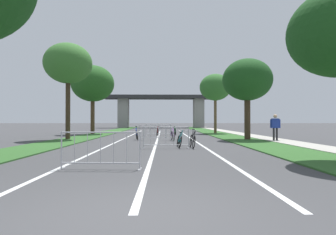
{
  "coord_description": "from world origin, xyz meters",
  "views": [
    {
      "loc": [
        0.43,
        -4.11,
        1.36
      ],
      "look_at": [
        0.75,
        15.94,
        1.57
      ],
      "focal_mm": 30.75,
      "sensor_mm": 36.0,
      "label": 1
    }
  ],
  "objects_px": {
    "crowd_barrier_second": "(166,138)",
    "bicycle_purple_4": "(173,135)",
    "crowd_barrier_fourth": "(158,130)",
    "pedestrian_pushing_bike": "(275,125)",
    "tree_left_oak_near": "(93,84)",
    "bicycle_blue_0": "(137,135)",
    "tree_right_pine_far": "(215,88)",
    "bicycle_green_2": "(175,131)",
    "bicycle_black_5": "(193,140)",
    "bicycle_teal_1": "(179,141)",
    "tree_left_maple_mid": "(68,64)",
    "bicycle_red_3": "(158,131)",
    "tree_right_pine_near": "(247,80)",
    "crowd_barrier_third": "(155,133)",
    "crowd_barrier_nearest": "(100,151)"
  },
  "relations": [
    {
      "from": "tree_right_pine_near",
      "to": "crowd_barrier_third",
      "type": "xyz_separation_m",
      "value": [
        -6.46,
        -0.14,
        -3.67
      ]
    },
    {
      "from": "tree_right_pine_near",
      "to": "bicycle_green_2",
      "type": "distance_m",
      "value": 8.79
    },
    {
      "from": "bicycle_red_3",
      "to": "bicycle_teal_1",
      "type": "bearing_deg",
      "value": 100.28
    },
    {
      "from": "tree_right_pine_near",
      "to": "pedestrian_pushing_bike",
      "type": "distance_m",
      "value": 3.73
    },
    {
      "from": "crowd_barrier_nearest",
      "to": "pedestrian_pushing_bike",
      "type": "height_order",
      "value": "pedestrian_pushing_bike"
    },
    {
      "from": "bicycle_purple_4",
      "to": "bicycle_teal_1",
      "type": "bearing_deg",
      "value": -94.86
    },
    {
      "from": "bicycle_purple_4",
      "to": "pedestrian_pushing_bike",
      "type": "bearing_deg",
      "value": -14.1
    },
    {
      "from": "tree_left_oak_near",
      "to": "crowd_barrier_third",
      "type": "xyz_separation_m",
      "value": [
        6.43,
        -8.63,
        -4.49
      ]
    },
    {
      "from": "tree_right_pine_far",
      "to": "pedestrian_pushing_bike",
      "type": "bearing_deg",
      "value": -80.77
    },
    {
      "from": "crowd_barrier_second",
      "to": "bicycle_green_2",
      "type": "xyz_separation_m",
      "value": [
        0.94,
        12.37,
        -0.15
      ]
    },
    {
      "from": "crowd_barrier_fourth",
      "to": "bicycle_teal_1",
      "type": "relative_size",
      "value": 1.42
    },
    {
      "from": "tree_right_pine_far",
      "to": "crowd_barrier_second",
      "type": "relative_size",
      "value": 2.75
    },
    {
      "from": "tree_right_pine_near",
      "to": "bicycle_purple_4",
      "type": "xyz_separation_m",
      "value": [
        -5.25,
        -0.69,
        -3.82
      ]
    },
    {
      "from": "bicycle_black_5",
      "to": "crowd_barrier_second",
      "type": "bearing_deg",
      "value": 13.07
    },
    {
      "from": "bicycle_green_2",
      "to": "bicycle_black_5",
      "type": "bearing_deg",
      "value": -81.26
    },
    {
      "from": "tree_left_maple_mid",
      "to": "pedestrian_pushing_bike",
      "type": "xyz_separation_m",
      "value": [
        14.05,
        -2.03,
        -4.32
      ]
    },
    {
      "from": "crowd_barrier_nearest",
      "to": "bicycle_black_5",
      "type": "distance_m",
      "value": 7.07
    },
    {
      "from": "crowd_barrier_third",
      "to": "bicycle_purple_4",
      "type": "bearing_deg",
      "value": -24.42
    },
    {
      "from": "crowd_barrier_third",
      "to": "bicycle_green_2",
      "type": "distance_m",
      "value": 6.63
    },
    {
      "from": "bicycle_green_2",
      "to": "bicycle_black_5",
      "type": "relative_size",
      "value": 1.02
    },
    {
      "from": "tree_right_pine_far",
      "to": "bicycle_blue_0",
      "type": "xyz_separation_m",
      "value": [
        -7.3,
        -9.44,
        -4.45
      ]
    },
    {
      "from": "crowd_barrier_second",
      "to": "bicycle_purple_4",
      "type": "distance_m",
      "value": 5.42
    },
    {
      "from": "tree_right_pine_near",
      "to": "crowd_barrier_nearest",
      "type": "bearing_deg",
      "value": -122.39
    },
    {
      "from": "crowd_barrier_nearest",
      "to": "pedestrian_pushing_bike",
      "type": "distance_m",
      "value": 13.85
    },
    {
      "from": "bicycle_blue_0",
      "to": "bicycle_purple_4",
      "type": "xyz_separation_m",
      "value": [
        2.52,
        -1.07,
        0.0
      ]
    },
    {
      "from": "crowd_barrier_fourth",
      "to": "pedestrian_pushing_bike",
      "type": "bearing_deg",
      "value": -43.46
    },
    {
      "from": "tree_left_oak_near",
      "to": "bicycle_blue_0",
      "type": "distance_m",
      "value": 10.65
    },
    {
      "from": "crowd_barrier_second",
      "to": "bicycle_green_2",
      "type": "height_order",
      "value": "crowd_barrier_second"
    },
    {
      "from": "tree_left_oak_near",
      "to": "bicycle_purple_4",
      "type": "height_order",
      "value": "tree_left_oak_near"
    },
    {
      "from": "crowd_barrier_second",
      "to": "bicycle_teal_1",
      "type": "xyz_separation_m",
      "value": [
        0.68,
        0.57,
        -0.18
      ]
    },
    {
      "from": "tree_left_maple_mid",
      "to": "tree_right_pine_near",
      "type": "xyz_separation_m",
      "value": [
        12.68,
        -0.51,
        -1.21
      ]
    },
    {
      "from": "tree_left_oak_near",
      "to": "bicycle_red_3",
      "type": "height_order",
      "value": "tree_left_oak_near"
    },
    {
      "from": "bicycle_teal_1",
      "to": "pedestrian_pushing_bike",
      "type": "bearing_deg",
      "value": -151.2
    },
    {
      "from": "bicycle_blue_0",
      "to": "bicycle_purple_4",
      "type": "distance_m",
      "value": 2.74
    },
    {
      "from": "tree_left_maple_mid",
      "to": "bicycle_blue_0",
      "type": "height_order",
      "value": "tree_left_maple_mid"
    },
    {
      "from": "tree_right_pine_near",
      "to": "crowd_barrier_fourth",
      "type": "height_order",
      "value": "tree_right_pine_near"
    },
    {
      "from": "crowd_barrier_nearest",
      "to": "bicycle_purple_4",
      "type": "bearing_deg",
      "value": 78.15
    },
    {
      "from": "bicycle_black_5",
      "to": "crowd_barrier_fourth",
      "type": "bearing_deg",
      "value": -82.78
    },
    {
      "from": "bicycle_teal_1",
      "to": "pedestrian_pushing_bike",
      "type": "distance_m",
      "value": 7.62
    },
    {
      "from": "bicycle_blue_0",
      "to": "tree_right_pine_near",
      "type": "bearing_deg",
      "value": -11.45
    },
    {
      "from": "crowd_barrier_fourth",
      "to": "tree_right_pine_near",
      "type": "bearing_deg",
      "value": -42.39
    },
    {
      "from": "tree_right_pine_far",
      "to": "pedestrian_pushing_bike",
      "type": "distance_m",
      "value": 12.08
    },
    {
      "from": "tree_right_pine_near",
      "to": "pedestrian_pushing_bike",
      "type": "xyz_separation_m",
      "value": [
        1.37,
        -1.52,
        -3.11
      ]
    },
    {
      "from": "crowd_barrier_third",
      "to": "tree_right_pine_near",
      "type": "bearing_deg",
      "value": 1.25
    },
    {
      "from": "bicycle_blue_0",
      "to": "bicycle_teal_1",
      "type": "distance_m",
      "value": 6.49
    },
    {
      "from": "bicycle_purple_4",
      "to": "crowd_barrier_nearest",
      "type": "bearing_deg",
      "value": -108.81
    },
    {
      "from": "bicycle_purple_4",
      "to": "tree_left_oak_near",
      "type": "bearing_deg",
      "value": 122.83
    },
    {
      "from": "bicycle_teal_1",
      "to": "bicycle_blue_0",
      "type": "bearing_deg",
      "value": -68.35
    },
    {
      "from": "tree_right_pine_far",
      "to": "bicycle_purple_4",
      "type": "relative_size",
      "value": 3.87
    },
    {
      "from": "tree_right_pine_near",
      "to": "bicycle_blue_0",
      "type": "bearing_deg",
      "value": 177.17
    }
  ]
}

